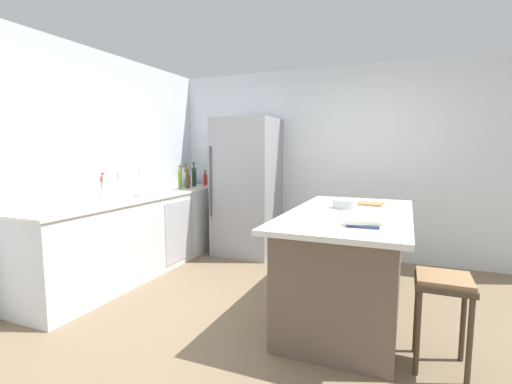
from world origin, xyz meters
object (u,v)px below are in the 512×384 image
(cutting_board, at_px, (366,203))
(wine_bottle, at_px, (194,177))
(mixing_bowl, at_px, (345,204))
(flower_vase, at_px, (103,194))
(olive_oil_bottle, at_px, (180,179))
(sink_faucet, at_px, (119,185))
(cookbook_stack, at_px, (363,222))
(bar_stool, at_px, (443,293))
(gin_bottle, at_px, (183,179))
(hot_sauce_bottle, at_px, (205,179))
(whiskey_bottle, at_px, (186,178))
(kitchen_island, at_px, (348,263))
(refrigerator, at_px, (247,187))
(paper_towel_roll, at_px, (139,185))
(soda_bottle, at_px, (193,176))
(syrup_bottle, at_px, (188,181))

(cutting_board, bearing_deg, wine_bottle, 160.80)
(mixing_bowl, height_order, cutting_board, mixing_bowl)
(flower_vase, xyz_separation_m, olive_oil_bottle, (-0.01, 1.42, 0.05))
(sink_faucet, height_order, cookbook_stack, sink_faucet)
(bar_stool, xyz_separation_m, gin_bottle, (-3.27, 1.82, 0.53))
(flower_vase, xyz_separation_m, hot_sauce_bottle, (0.07, 1.98, 0.01))
(flower_vase, bearing_deg, whiskey_bottle, 92.97)
(kitchen_island, height_order, hot_sauce_bottle, hot_sauce_bottle)
(whiskey_bottle, relative_size, gin_bottle, 1.11)
(bar_stool, bearing_deg, hot_sauce_bottle, 144.80)
(gin_bottle, xyz_separation_m, mixing_bowl, (2.48, -1.01, -0.08))
(hot_sauce_bottle, distance_m, gin_bottle, 0.41)
(whiskey_bottle, relative_size, mixing_bowl, 1.44)
(wine_bottle, distance_m, cookbook_stack, 3.34)
(sink_faucet, relative_size, hot_sauce_bottle, 1.28)
(flower_vase, bearing_deg, wine_bottle, 90.41)
(mixing_bowl, bearing_deg, refrigerator, 141.75)
(refrigerator, distance_m, olive_oil_bottle, 0.95)
(kitchen_island, bearing_deg, gin_bottle, 154.40)
(paper_towel_roll, bearing_deg, flower_vase, -90.27)
(bar_stool, distance_m, hot_sauce_bottle, 3.86)
(whiskey_bottle, xyz_separation_m, gin_bottle, (0.02, -0.10, -0.01))
(soda_bottle, xyz_separation_m, wine_bottle, (0.07, -0.09, 0.01))
(paper_towel_roll, relative_size, olive_oil_bottle, 0.96)
(hot_sauce_bottle, bearing_deg, flower_vase, -92.09)
(soda_bottle, relative_size, syrup_bottle, 1.27)
(refrigerator, bearing_deg, mixing_bowl, -38.25)
(flower_vase, height_order, cutting_board, flower_vase)
(bar_stool, bearing_deg, soda_bottle, 147.23)
(paper_towel_roll, bearing_deg, soda_bottle, 93.70)
(soda_bottle, bearing_deg, olive_oil_bottle, -80.62)
(refrigerator, height_order, whiskey_bottle, refrigerator)
(sink_faucet, xyz_separation_m, syrup_bottle, (0.12, 1.21, -0.06))
(flower_vase, relative_size, soda_bottle, 0.93)
(gin_bottle, distance_m, mixing_bowl, 2.68)
(soda_bottle, height_order, cookbook_stack, soda_bottle)
(mixing_bowl, bearing_deg, kitchen_island, -70.77)
(mixing_bowl, bearing_deg, sink_faucet, -173.64)
(mixing_bowl, bearing_deg, bar_stool, -45.69)
(paper_towel_roll, xyz_separation_m, gin_bottle, (-0.07, 1.03, -0.01))
(paper_towel_roll, relative_size, whiskey_bottle, 0.92)
(kitchen_island, xyz_separation_m, mixing_bowl, (-0.07, 0.21, 0.50))
(flower_vase, distance_m, syrup_bottle, 1.51)
(olive_oil_bottle, bearing_deg, wine_bottle, 91.15)
(paper_towel_roll, height_order, hot_sauce_bottle, paper_towel_roll)
(flower_vase, xyz_separation_m, cookbook_stack, (2.67, -0.19, -0.06))
(flower_vase, bearing_deg, cookbook_stack, -4.18)
(bar_stool, height_order, syrup_bottle, syrup_bottle)
(refrigerator, relative_size, syrup_bottle, 7.10)
(bar_stool, xyz_separation_m, olive_oil_bottle, (-3.21, 1.64, 0.54))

